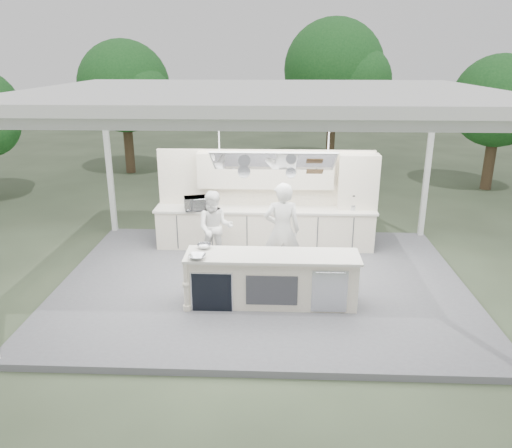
{
  "coord_description": "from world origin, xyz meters",
  "views": [
    {
      "loc": [
        0.26,
        -9.09,
        4.44
      ],
      "look_at": [
        -0.14,
        0.4,
        1.19
      ],
      "focal_mm": 35.0,
      "sensor_mm": 36.0,
      "label": 1
    }
  ],
  "objects_px": {
    "head_chef": "(282,231)",
    "sous_chef": "(215,228)",
    "back_counter": "(265,227)",
    "demo_island": "(271,279)"
  },
  "relations": [
    {
      "from": "back_counter",
      "to": "sous_chef",
      "type": "distance_m",
      "value": 1.49
    },
    {
      "from": "back_counter",
      "to": "head_chef",
      "type": "distance_m",
      "value": 1.77
    },
    {
      "from": "back_counter",
      "to": "head_chef",
      "type": "relative_size",
      "value": 2.57
    },
    {
      "from": "back_counter",
      "to": "sous_chef",
      "type": "bearing_deg",
      "value": -135.43
    },
    {
      "from": "demo_island",
      "to": "sous_chef",
      "type": "bearing_deg",
      "value": 124.21
    },
    {
      "from": "head_chef",
      "to": "sous_chef",
      "type": "bearing_deg",
      "value": -28.65
    },
    {
      "from": "head_chef",
      "to": "sous_chef",
      "type": "relative_size",
      "value": 1.23
    },
    {
      "from": "head_chef",
      "to": "sous_chef",
      "type": "xyz_separation_m",
      "value": [
        -1.42,
        0.63,
        -0.18
      ]
    },
    {
      "from": "back_counter",
      "to": "demo_island",
      "type": "bearing_deg",
      "value": -86.37
    },
    {
      "from": "demo_island",
      "to": "back_counter",
      "type": "relative_size",
      "value": 0.61
    }
  ]
}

